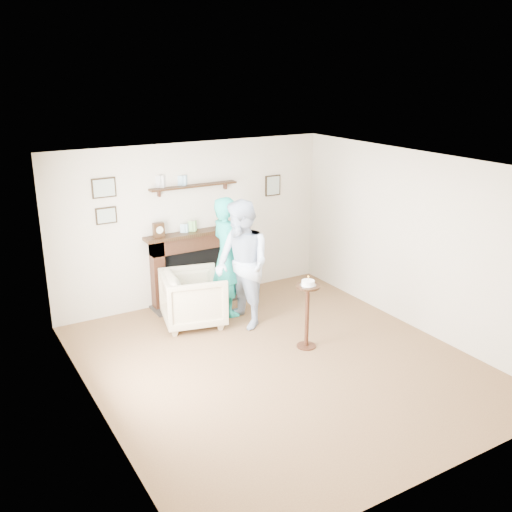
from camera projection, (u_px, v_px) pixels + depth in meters
The scene contains 6 objects.
ground at pixel (279, 363), 7.21m from camera, with size 5.00×5.00×0.00m, color brown.
room_shell at pixel (251, 227), 7.26m from camera, with size 4.54×5.02×2.52m.
armchair at pixel (194, 323), 8.32m from camera, with size 0.84×0.87×0.79m, color tan.
man at pixel (243, 324), 8.28m from camera, with size 0.89×0.69×1.83m, color silver.
woman at pixel (228, 312), 8.70m from camera, with size 0.65×0.43×1.80m, color teal.
pedestal_table at pixel (307, 304), 7.43m from camera, with size 0.31×0.31×1.01m.
Camera 1 is at (-3.51, -5.38, 3.55)m, focal length 40.00 mm.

